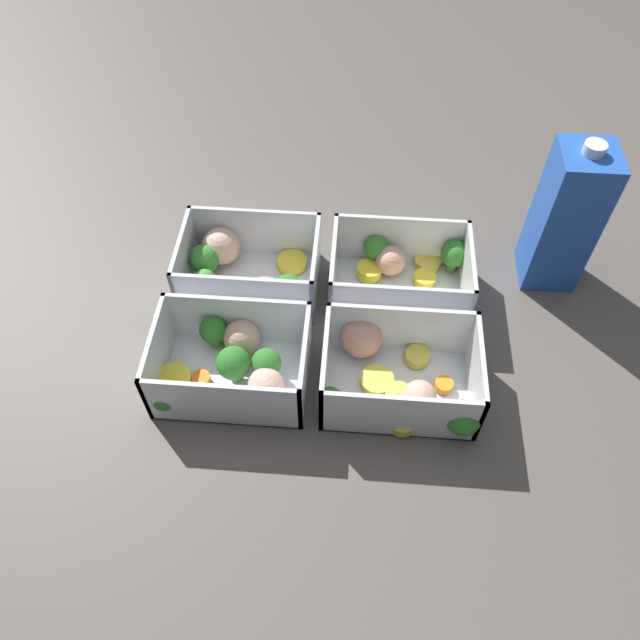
{
  "coord_description": "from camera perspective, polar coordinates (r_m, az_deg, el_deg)",
  "views": [
    {
      "loc": [
        0.03,
        -0.44,
        0.61
      ],
      "look_at": [
        0.0,
        0.0,
        0.03
      ],
      "focal_mm": 35.0,
      "sensor_mm": 36.0,
      "label": 1
    }
  ],
  "objects": [
    {
      "name": "container_near_right",
      "position": [
        0.69,
        7.03,
        -5.14
      ],
      "size": [
        0.17,
        0.15,
        0.08
      ],
      "color": "silver",
      "rests_on": "ground_plane"
    },
    {
      "name": "container_far_left",
      "position": [
        0.79,
        -6.97,
        4.71
      ],
      "size": [
        0.17,
        0.13,
        0.08
      ],
      "color": "silver",
      "rests_on": "ground_plane"
    },
    {
      "name": "container_far_right",
      "position": [
        0.79,
        7.51,
        4.16
      ],
      "size": [
        0.17,
        0.13,
        0.08
      ],
      "color": "silver",
      "rests_on": "ground_plane"
    },
    {
      "name": "juice_carton",
      "position": [
        0.8,
        21.5,
        8.65
      ],
      "size": [
        0.07,
        0.07,
        0.2
      ],
      "color": "blue",
      "rests_on": "ground_plane"
    },
    {
      "name": "container_near_left",
      "position": [
        0.7,
        -7.89,
        -3.97
      ],
      "size": [
        0.17,
        0.13,
        0.08
      ],
      "color": "silver",
      "rests_on": "ground_plane"
    },
    {
      "name": "ground_plane",
      "position": [
        0.75,
        0.0,
        -1.23
      ],
      "size": [
        4.0,
        4.0,
        0.0
      ],
      "primitive_type": "plane",
      "color": "#56514C"
    }
  ]
}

